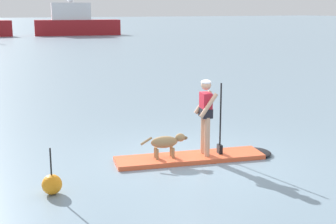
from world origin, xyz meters
name	(u,v)px	position (x,y,z in m)	size (l,w,h in m)	color
ground_plane	(190,160)	(0.00, 0.00, 0.00)	(400.00, 400.00, 0.00)	gray
paddleboard	(200,157)	(0.22, -0.06, 0.05)	(3.66, 1.61, 0.10)	#E55933
person_paddler	(206,111)	(0.36, -0.09, 1.08)	(0.66, 0.56, 1.68)	tan
dog	(167,142)	(-0.51, 0.13, 0.44)	(1.04, 0.37, 0.52)	#997A51
moored_boat_outer	(76,23)	(14.35, 51.85, 1.56)	(11.13, 4.77, 4.78)	maroon
marker_buoy	(52,184)	(-3.21, -0.50, 0.19)	(0.37, 0.37, 0.87)	orange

